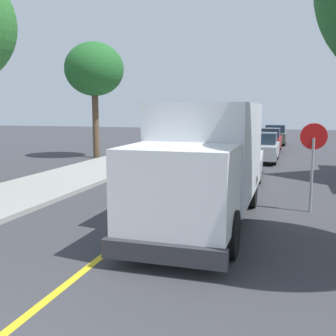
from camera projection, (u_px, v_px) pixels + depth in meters
name	position (u px, v px, depth m)	size (l,w,h in m)	color
centre_line_yellow	(171.00, 202.00, 13.37)	(0.16, 56.00, 0.01)	gold
box_truck	(206.00, 157.00, 10.87)	(2.46, 7.20, 3.20)	silver
parked_car_near	(241.00, 160.00, 18.07)	(1.96, 4.46, 1.67)	silver
parked_car_mid	(262.00, 148.00, 23.54)	(1.88, 4.43, 1.67)	#B7B7BC
parked_car_far	(268.00, 141.00, 28.92)	(1.88, 4.43, 1.67)	maroon
parked_car_furthest	(275.00, 135.00, 34.76)	(1.87, 4.43, 1.67)	#4C564C
stop_sign	(313.00, 150.00, 11.85)	(0.80, 0.10, 2.65)	gray
street_tree_down_block	(94.00, 70.00, 24.75)	(3.60, 3.60, 7.07)	brown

